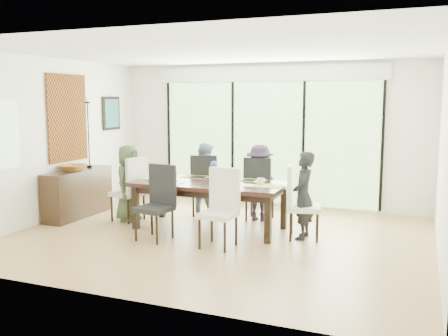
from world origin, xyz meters
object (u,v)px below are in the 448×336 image
at_px(cup_a, 174,175).
at_px(vase, 214,178).
at_px(person_far_right, 260,183).
at_px(cup_c, 261,181).
at_px(chair_right_end, 305,202).
at_px(chair_near_right, 218,208).
at_px(chair_far_right, 260,188).
at_px(chair_far_left, 205,184).
at_px(person_far_left, 205,179).
at_px(person_left_end, 128,183).
at_px(person_right_end, 303,195).
at_px(table_top, 210,184).
at_px(sideboard, 78,193).
at_px(chair_left_end, 127,188).
at_px(bowl, 73,168).
at_px(cup_b, 216,181).
at_px(laptop, 158,179).
at_px(chair_near_left, 154,203).

bearing_deg(cup_a, vase, -7.59).
distance_m(person_far_right, cup_c, 0.79).
distance_m(chair_right_end, chair_near_right, 1.33).
bearing_deg(chair_far_right, chair_far_left, -5.29).
distance_m(chair_near_right, person_far_left, 1.95).
distance_m(person_left_end, person_right_end, 2.96).
distance_m(table_top, person_left_end, 1.48).
relative_size(person_left_end, sideboard, 0.88).
relative_size(chair_right_end, chair_far_right, 1.00).
distance_m(chair_left_end, cup_c, 2.32).
distance_m(table_top, chair_left_end, 1.51).
bearing_deg(chair_near_right, person_far_right, 91.29).
relative_size(person_far_left, bowl, 2.96).
height_order(table_top, person_right_end, person_right_end).
bearing_deg(cup_b, chair_right_end, 4.24).
relative_size(table_top, bowl, 5.51).
distance_m(chair_near_right, person_far_right, 1.70).
distance_m(table_top, vase, 0.11).
relative_size(laptop, cup_a, 2.66).
bearing_deg(vase, table_top, -135.00).
distance_m(chair_near_left, person_left_end, 1.31).
distance_m(chair_far_right, bowl, 3.19).
bearing_deg(sideboard, bowl, -90.00).
bearing_deg(vase, chair_far_right, 57.99).
bearing_deg(cup_a, person_far_right, 28.55).
distance_m(chair_near_left, vase, 1.10).
bearing_deg(person_far_right, chair_right_end, 139.36).
bearing_deg(chair_right_end, chair_far_right, 36.41).
distance_m(chair_right_end, person_right_end, 0.10).
bearing_deg(person_right_end, chair_near_right, -51.03).
bearing_deg(cup_c, chair_far_left, 149.04).
relative_size(chair_right_end, person_far_left, 0.85).
bearing_deg(person_far_right, sideboard, 17.13).
bearing_deg(chair_near_left, chair_far_left, 96.09).
bearing_deg(bowl, laptop, 2.46).
bearing_deg(table_top, cup_c, 7.13).
bearing_deg(chair_near_right, chair_far_left, 121.88).
relative_size(chair_far_left, chair_near_right, 1.00).
height_order(person_left_end, laptop, person_left_end).
bearing_deg(cup_b, person_far_left, 122.83).
distance_m(chair_far_right, cup_c, 0.83).
height_order(table_top, person_far_right, person_far_right).
xyz_separation_m(chair_far_right, cup_c, (0.25, -0.75, 0.25)).
bearing_deg(chair_far_right, chair_near_left, 53.31).
bearing_deg(sideboard, chair_far_right, 16.98).
xyz_separation_m(chair_near_right, cup_a, (-1.20, 1.02, 0.25)).
bearing_deg(cup_c, person_left_end, -177.49).
relative_size(sideboard, bowl, 3.36).
distance_m(chair_left_end, person_right_end, 2.98).
bearing_deg(chair_near_left, cup_a, 108.85).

